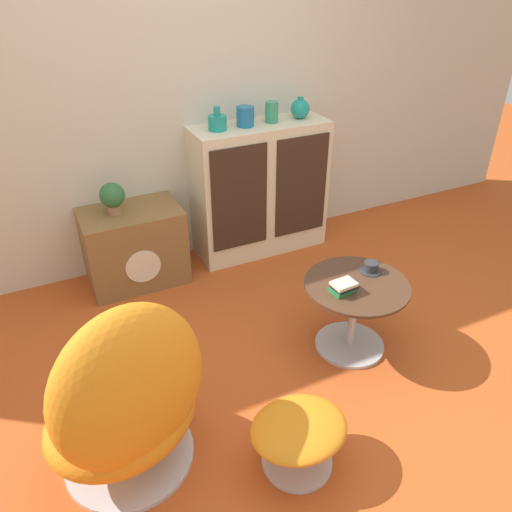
% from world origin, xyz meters
% --- Properties ---
extents(ground_plane, '(12.00, 12.00, 0.00)m').
position_xyz_m(ground_plane, '(0.00, 0.00, 0.00)').
color(ground_plane, '#B74C1E').
extents(wall_back, '(6.40, 0.06, 2.60)m').
position_xyz_m(wall_back, '(0.00, 1.67, 1.30)').
color(wall_back, beige).
rests_on(wall_back, ground_plane).
extents(sideboard, '(1.01, 0.38, 1.00)m').
position_xyz_m(sideboard, '(0.49, 1.45, 0.50)').
color(sideboard, beige).
rests_on(sideboard, ground_plane).
extents(tv_console, '(0.67, 0.45, 0.55)m').
position_xyz_m(tv_console, '(-0.51, 1.42, 0.27)').
color(tv_console, brown).
rests_on(tv_console, ground_plane).
extents(egg_chair, '(0.87, 0.83, 0.92)m').
position_xyz_m(egg_chair, '(-0.91, -0.11, 0.41)').
color(egg_chair, '#B7B7BC').
rests_on(egg_chair, ground_plane).
extents(ottoman, '(0.45, 0.38, 0.28)m').
position_xyz_m(ottoman, '(-0.24, -0.42, 0.20)').
color(ottoman, '#B7B7BC').
rests_on(ottoman, ground_plane).
extents(coffee_table, '(0.59, 0.59, 0.45)m').
position_xyz_m(coffee_table, '(0.45, 0.14, 0.29)').
color(coffee_table, '#B7B7BC').
rests_on(coffee_table, ground_plane).
extents(vase_leftmost, '(0.13, 0.13, 0.16)m').
position_xyz_m(vase_leftmost, '(0.16, 1.45, 1.05)').
color(vase_leftmost, teal).
rests_on(vase_leftmost, sideboard).
extents(vase_inner_left, '(0.12, 0.12, 0.13)m').
position_xyz_m(vase_inner_left, '(0.37, 1.45, 1.07)').
color(vase_inner_left, '#196699').
rests_on(vase_inner_left, sideboard).
extents(vase_inner_right, '(0.09, 0.09, 0.15)m').
position_xyz_m(vase_inner_right, '(0.58, 1.45, 1.07)').
color(vase_inner_right, '#2D8E6B').
rests_on(vase_inner_right, sideboard).
extents(vase_rightmost, '(0.14, 0.14, 0.15)m').
position_xyz_m(vase_rightmost, '(0.81, 1.45, 1.07)').
color(vase_rightmost, teal).
rests_on(vase_rightmost, sideboard).
extents(potted_plant, '(0.16, 0.16, 0.22)m').
position_xyz_m(potted_plant, '(-0.61, 1.42, 0.67)').
color(potted_plant, '#996B4C').
rests_on(potted_plant, tv_console).
extents(teacup, '(0.13, 0.13, 0.06)m').
position_xyz_m(teacup, '(0.59, 0.22, 0.48)').
color(teacup, '#2D2D33').
rests_on(teacup, coffee_table).
extents(book_stack, '(0.15, 0.11, 0.06)m').
position_xyz_m(book_stack, '(0.33, 0.12, 0.49)').
color(book_stack, '#237038').
rests_on(book_stack, coffee_table).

